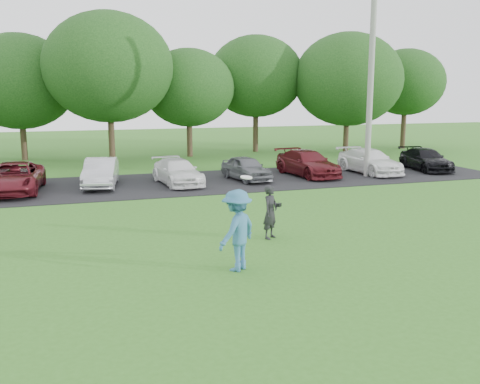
% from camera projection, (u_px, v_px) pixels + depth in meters
% --- Properties ---
extents(ground, '(100.00, 100.00, 0.00)m').
position_uv_depth(ground, '(288.00, 276.00, 12.06)').
color(ground, '#346D1F').
rests_on(ground, ground).
extents(parking_lot, '(32.00, 6.50, 0.03)m').
position_uv_depth(parking_lot, '(175.00, 183.00, 24.20)').
color(parking_lot, black).
rests_on(parking_lot, ground).
extents(utility_pole, '(0.28, 0.28, 9.43)m').
position_uv_depth(utility_pole, '(371.00, 78.00, 25.33)').
color(utility_pole, gray).
rests_on(utility_pole, ground).
extents(frisbee_player, '(1.40, 1.32, 2.21)m').
position_uv_depth(frisbee_player, '(237.00, 230.00, 12.28)').
color(frisbee_player, teal).
rests_on(frisbee_player, ground).
extents(camera_bystander, '(0.66, 0.64, 1.53)m').
position_uv_depth(camera_bystander, '(270.00, 212.00, 15.01)').
color(camera_bystander, black).
rests_on(camera_bystander, ground).
extents(parked_cars, '(28.63, 4.88, 1.23)m').
position_uv_depth(parked_cars, '(178.00, 170.00, 24.04)').
color(parked_cars, silver).
rests_on(parked_cars, parking_lot).
extents(tree_row, '(42.39, 9.85, 8.64)m').
position_uv_depth(tree_row, '(166.00, 78.00, 32.87)').
color(tree_row, '#38281C').
rests_on(tree_row, ground).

